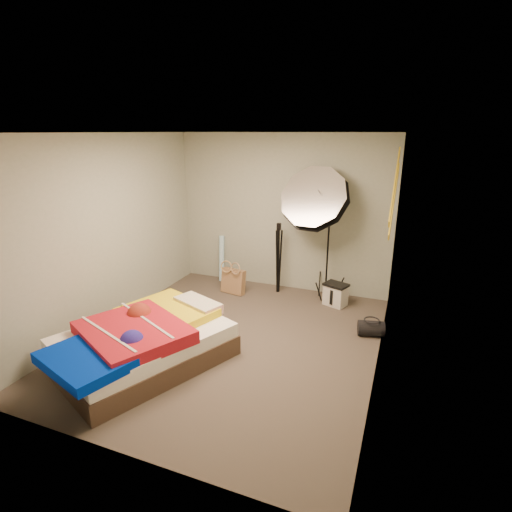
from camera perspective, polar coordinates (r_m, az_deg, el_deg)
The scene contains 15 objects.
floor at distance 5.13m, azimuth -3.55°, elevation -11.95°, with size 4.00×4.00×0.00m, color #4B433A.
ceiling at distance 4.48m, azimuth -4.18°, elevation 17.18°, with size 4.00×4.00×0.00m, color silver.
wall_back at distance 6.47m, azimuth 3.71°, elevation 6.10°, with size 3.50×3.50×0.00m, color #9A9F90.
wall_front at distance 3.07m, azimuth -19.95°, elevation -8.00°, with size 3.50×3.50×0.00m, color #9A9F90.
wall_left at distance 5.60m, azimuth -20.31°, elevation 3.28°, with size 4.00×4.00×0.00m, color #9A9F90.
wall_right at distance 4.24m, azimuth 18.11°, elevation -0.82°, with size 4.00×4.00×0.00m, color #9A9F90.
tote_bag at distance 6.46m, azimuth -3.26°, elevation -3.60°, with size 0.40×0.12×0.40m, color #A37A54.
wrapping_roll at distance 6.97m, azimuth -4.93°, elevation -0.35°, with size 0.09×0.09×0.79m, color #56ACD9.
camera_case at distance 6.14m, azimuth 11.28°, elevation -5.51°, with size 0.32×0.23×0.32m, color beige.
duffel_bag at distance 5.40m, azimuth 16.10°, elevation -9.90°, with size 0.20×0.20×0.33m, color black.
wall_stripe_upper at distance 4.68m, azimuth 19.19°, elevation 9.54°, with size 0.02×1.10×0.10m, color gold.
wall_stripe_lower at distance 4.96m, azimuth 19.11°, elevation 7.60°, with size 0.02×1.10×0.10m, color gold.
bed at distance 4.73m, azimuth -15.75°, elevation -11.72°, with size 1.87×2.23×0.53m.
photo_umbrella at distance 5.92m, azimuth 8.54°, elevation 7.83°, with size 1.32×1.03×2.16m.
camera_tripod at distance 6.35m, azimuth 3.22°, elevation 0.39°, with size 0.07×0.07×1.15m.
Camera 1 is at (1.91, -4.05, 2.51)m, focal length 28.00 mm.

